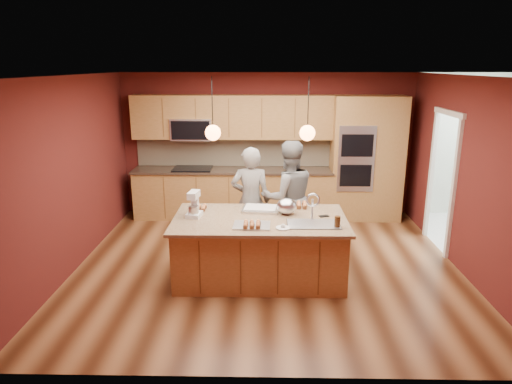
{
  "coord_description": "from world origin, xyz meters",
  "views": [
    {
      "loc": [
        -0.04,
        -6.16,
        2.84
      ],
      "look_at": [
        -0.16,
        -0.1,
        1.14
      ],
      "focal_mm": 32.0,
      "sensor_mm": 36.0,
      "label": 1
    }
  ],
  "objects_px": {
    "person_left": "(251,200)",
    "mixing_bowl": "(287,206)",
    "person_right": "(288,198)",
    "island": "(261,247)",
    "stand_mixer": "(194,206)"
  },
  "relations": [
    {
      "from": "person_left",
      "to": "mixing_bowl",
      "type": "height_order",
      "value": "person_left"
    },
    {
      "from": "person_right",
      "to": "mixing_bowl",
      "type": "bearing_deg",
      "value": 71.24
    },
    {
      "from": "island",
      "to": "person_right",
      "type": "relative_size",
      "value": 1.32
    },
    {
      "from": "mixing_bowl",
      "to": "stand_mixer",
      "type": "bearing_deg",
      "value": -174.32
    },
    {
      "from": "person_left",
      "to": "stand_mixer",
      "type": "bearing_deg",
      "value": 49.72
    },
    {
      "from": "island",
      "to": "stand_mixer",
      "type": "bearing_deg",
      "value": 175.82
    },
    {
      "from": "island",
      "to": "mixing_bowl",
      "type": "relative_size",
      "value": 8.45
    },
    {
      "from": "island",
      "to": "mixing_bowl",
      "type": "bearing_deg",
      "value": 28.72
    },
    {
      "from": "island",
      "to": "person_right",
      "type": "bearing_deg",
      "value": 65.72
    },
    {
      "from": "person_right",
      "to": "stand_mixer",
      "type": "relative_size",
      "value": 5.05
    },
    {
      "from": "mixing_bowl",
      "to": "island",
      "type": "bearing_deg",
      "value": -151.28
    },
    {
      "from": "island",
      "to": "person_left",
      "type": "distance_m",
      "value": 1.0
    },
    {
      "from": "mixing_bowl",
      "to": "person_right",
      "type": "bearing_deg",
      "value": 85.16
    },
    {
      "from": "person_right",
      "to": "mixing_bowl",
      "type": "distance_m",
      "value": 0.72
    },
    {
      "from": "island",
      "to": "person_right",
      "type": "xyz_separation_m",
      "value": [
        0.41,
        0.91,
        0.44
      ]
    }
  ]
}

